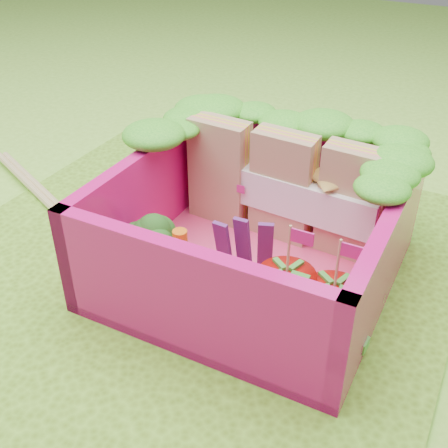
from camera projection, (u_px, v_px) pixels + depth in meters
ground at (193, 263)px, 2.96m from camera, size 14.00×14.00×0.00m
placemat at (193, 261)px, 2.95m from camera, size 2.60×2.60×0.03m
bento_floor at (253, 270)px, 2.82m from camera, size 1.30×1.30×0.05m
bento_box at (255, 228)px, 2.69m from camera, size 1.30×1.30×0.55m
lettuce_ruffle at (294, 130)px, 2.84m from camera, size 1.43×0.77×0.11m
sandwich_stack at (284, 187)px, 2.91m from camera, size 1.08×0.25×0.58m
broccoli at (149, 241)px, 2.67m from camera, size 0.31×0.31×0.26m
carrot_sticks at (175, 259)px, 2.64m from camera, size 0.11×0.12×0.28m
purple_wedges at (244, 252)px, 2.59m from camera, size 0.24×0.12×0.38m
strawberry_left at (285, 295)px, 2.42m from camera, size 0.25×0.25×0.49m
strawberry_right at (332, 308)px, 2.35m from camera, size 0.24×0.24×0.48m
snap_peas at (289, 314)px, 2.48m from camera, size 0.76×0.61×0.05m
chopsticks at (62, 213)px, 3.28m from camera, size 1.86×0.87×0.05m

